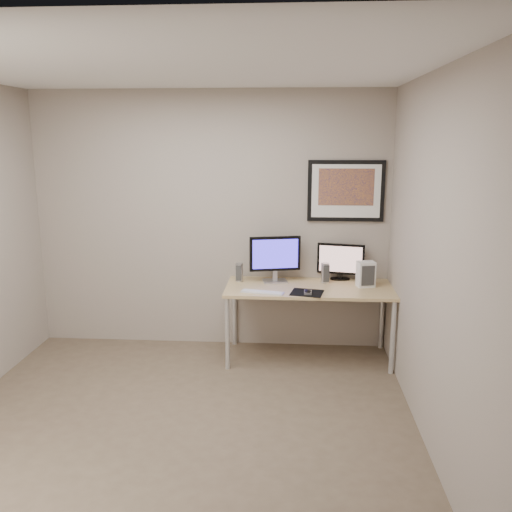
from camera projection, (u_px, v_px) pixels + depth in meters
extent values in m
plane|color=brown|center=(180.00, 425.00, 4.12)|extent=(3.60, 3.60, 0.00)
plane|color=white|center=(168.00, 66.00, 3.55)|extent=(3.60, 3.60, 0.00)
plane|color=gray|center=(211.00, 221.00, 5.49)|extent=(3.60, 0.00, 3.60)
plane|color=gray|center=(433.00, 263.00, 3.72)|extent=(0.00, 3.40, 3.40)
cube|color=#987C49|center=(309.00, 288.00, 5.21)|extent=(1.60, 0.70, 0.03)
cylinder|color=silver|center=(227.00, 334.00, 5.04)|extent=(0.04, 0.04, 0.70)
cylinder|color=silver|center=(235.00, 312.00, 5.65)|extent=(0.04, 0.04, 0.70)
cylinder|color=silver|center=(393.00, 338.00, 4.94)|extent=(0.04, 0.04, 0.70)
cylinder|color=silver|center=(382.00, 316.00, 5.54)|extent=(0.04, 0.04, 0.70)
cube|color=black|center=(346.00, 191.00, 5.32)|extent=(0.75, 0.03, 0.60)
cube|color=silver|center=(346.00, 191.00, 5.30)|extent=(0.67, 0.00, 0.52)
cube|color=orange|center=(346.00, 187.00, 5.29)|extent=(0.54, 0.00, 0.36)
cube|color=#B5B6BB|center=(275.00, 281.00, 5.38)|extent=(0.26, 0.21, 0.02)
cube|color=#B5B6BB|center=(275.00, 275.00, 5.37)|extent=(0.05, 0.05, 0.10)
cube|color=black|center=(275.00, 254.00, 5.32)|extent=(0.50, 0.14, 0.34)
cube|color=#3022BF|center=(275.00, 254.00, 5.30)|extent=(0.44, 0.10, 0.29)
cube|color=black|center=(340.00, 279.00, 5.47)|extent=(0.22, 0.15, 0.02)
cube|color=black|center=(340.00, 276.00, 5.46)|extent=(0.05, 0.04, 0.05)
cube|color=black|center=(341.00, 259.00, 5.42)|extent=(0.47, 0.12, 0.31)
cube|color=tan|center=(341.00, 259.00, 5.40)|extent=(0.42, 0.09, 0.26)
cylinder|color=#B5B6BB|center=(239.00, 272.00, 5.39)|extent=(0.08, 0.08, 0.18)
cylinder|color=#B5B6BB|center=(325.00, 273.00, 5.34)|extent=(0.10, 0.10, 0.20)
cube|color=silver|center=(262.00, 292.00, 5.01)|extent=(0.42, 0.19, 0.01)
cube|color=black|center=(307.00, 293.00, 5.01)|extent=(0.33, 0.31, 0.00)
ellipsoid|color=black|center=(308.00, 291.00, 4.97)|extent=(0.07, 0.11, 0.04)
cube|color=silver|center=(366.00, 274.00, 5.19)|extent=(0.18, 0.15, 0.25)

